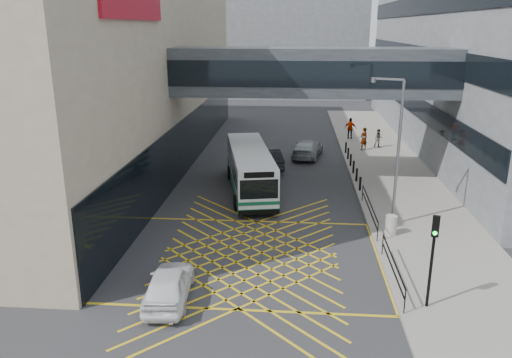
% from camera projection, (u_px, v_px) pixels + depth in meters
% --- Properties ---
extents(ground, '(120.00, 120.00, 0.00)m').
position_uv_depth(ground, '(249.00, 257.00, 23.18)').
color(ground, '#333335').
extents(building_whsmith, '(24.17, 42.00, 16.00)m').
position_uv_depth(building_whsmith, '(31.00, 58.00, 37.46)').
color(building_whsmith, tan).
rests_on(building_whsmith, ground).
extents(building_far, '(28.00, 16.00, 18.00)m').
position_uv_depth(building_far, '(272.00, 35.00, 77.89)').
color(building_far, slate).
rests_on(building_far, ground).
extents(skybridge, '(20.00, 4.10, 3.00)m').
position_uv_depth(skybridge, '(312.00, 72.00, 32.20)').
color(skybridge, '#393E43').
rests_on(skybridge, ground).
extents(pavement, '(6.00, 54.00, 0.16)m').
position_uv_depth(pavement, '(389.00, 171.00, 36.77)').
color(pavement, gray).
rests_on(pavement, ground).
extents(box_junction, '(12.00, 9.00, 0.01)m').
position_uv_depth(box_junction, '(249.00, 257.00, 23.18)').
color(box_junction, gold).
rests_on(box_junction, ground).
extents(bus, '(4.21, 10.40, 2.84)m').
position_uv_depth(bus, '(250.00, 168.00, 32.13)').
color(bus, silver).
rests_on(bus, ground).
extents(car_white, '(2.08, 4.48, 1.39)m').
position_uv_depth(car_white, '(169.00, 284.00, 19.38)').
color(car_white, white).
rests_on(car_white, ground).
extents(car_dark, '(3.23, 5.34, 1.56)m').
position_uv_depth(car_dark, '(267.00, 158.00, 37.75)').
color(car_dark, black).
rests_on(car_dark, ground).
extents(car_silver, '(3.01, 5.27, 1.54)m').
position_uv_depth(car_silver, '(308.00, 148.00, 40.86)').
color(car_silver, '#979B9F').
rests_on(car_silver, ground).
extents(traffic_light, '(0.29, 0.44, 3.72)m').
position_uv_depth(traffic_light, '(433.00, 248.00, 18.07)').
color(traffic_light, black).
rests_on(traffic_light, pavement).
extents(street_lamp, '(1.69, 0.83, 7.67)m').
position_uv_depth(street_lamp, '(395.00, 144.00, 25.53)').
color(street_lamp, slate).
rests_on(street_lamp, pavement).
extents(litter_bin, '(0.58, 0.58, 1.00)m').
position_uv_depth(litter_bin, '(391.00, 225.00, 25.22)').
color(litter_bin, '#ADA89E').
rests_on(litter_bin, pavement).
extents(kerb_railings, '(0.05, 12.54, 1.00)m').
position_uv_depth(kerb_railings, '(379.00, 229.00, 24.15)').
color(kerb_railings, black).
rests_on(kerb_railings, pavement).
extents(bollards, '(0.14, 10.14, 0.90)m').
position_uv_depth(bollards, '(352.00, 163.00, 36.82)').
color(bollards, black).
rests_on(bollards, pavement).
extents(pedestrian_a, '(0.94, 0.87, 1.92)m').
position_uv_depth(pedestrian_a, '(364.00, 139.00, 42.47)').
color(pedestrian_a, gray).
rests_on(pedestrian_a, pavement).
extents(pedestrian_b, '(0.81, 0.50, 1.60)m').
position_uv_depth(pedestrian_b, '(379.00, 138.00, 43.38)').
color(pedestrian_b, gray).
rests_on(pedestrian_b, pavement).
extents(pedestrian_c, '(1.26, 0.86, 1.95)m').
position_uv_depth(pedestrian_c, '(350.00, 128.00, 46.76)').
color(pedestrian_c, gray).
rests_on(pedestrian_c, pavement).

